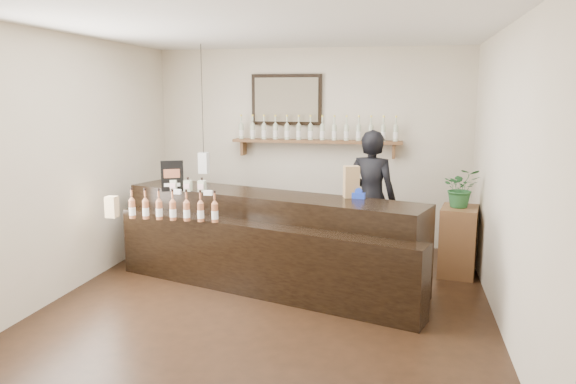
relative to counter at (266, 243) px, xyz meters
The scene contains 10 objects.
ground 0.77m from the counter, 71.29° to the right, with size 5.00×5.00×0.00m, color black.
room_shell 1.36m from the counter, 71.29° to the right, with size 5.00×5.00×5.00m.
back_wall_decor 2.21m from the counter, 88.35° to the left, with size 2.66×0.96×1.69m.
counter is the anchor object (origin of this frame).
promo_sign 1.36m from the counter, behind, with size 0.24×0.13×0.36m.
paper_bag 1.20m from the counter, ahead, with size 0.19×0.17×0.35m.
tape_dispenser 1.20m from the counter, ahead, with size 0.15×0.08×0.12m.
side_cabinet 2.33m from the counter, 20.10° to the left, with size 0.50×0.63×0.83m.
potted_plant 2.40m from the counter, 20.10° to the left, with size 0.42×0.37×0.47m, color #245C2B.
shopkeeper 1.58m from the counter, 41.19° to the left, with size 0.71×0.47×1.95m, color black.
Camera 1 is at (1.33, -5.47, 2.16)m, focal length 35.00 mm.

